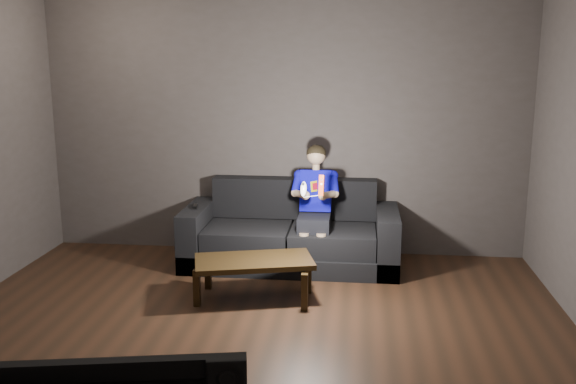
# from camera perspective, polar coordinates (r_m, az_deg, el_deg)

# --- Properties ---
(floor) EXTENTS (5.00, 5.00, 0.00)m
(floor) POSITION_cam_1_polar(r_m,az_deg,el_deg) (4.66, -4.06, -14.36)
(floor) COLOR black
(floor) RESTS_ON ground
(back_wall) EXTENTS (5.00, 0.04, 2.70)m
(back_wall) POSITION_cam_1_polar(r_m,az_deg,el_deg) (6.68, -0.39, 5.96)
(back_wall) COLOR #3E3937
(back_wall) RESTS_ON ground
(front_wall) EXTENTS (5.00, 0.04, 2.70)m
(front_wall) POSITION_cam_1_polar(r_m,az_deg,el_deg) (1.92, -18.41, -11.04)
(front_wall) COLOR #3E3937
(front_wall) RESTS_ON ground
(sofa) EXTENTS (2.11, 0.91, 0.82)m
(sofa) POSITION_cam_1_polar(r_m,az_deg,el_deg) (6.44, 0.28, -4.13)
(sofa) COLOR black
(sofa) RESTS_ON floor
(child) EXTENTS (0.46, 0.56, 1.13)m
(child) POSITION_cam_1_polar(r_m,az_deg,el_deg) (6.26, 2.42, -0.46)
(child) COLOR black
(child) RESTS_ON sofa
(wii_remote_red) EXTENTS (0.05, 0.08, 0.19)m
(wii_remote_red) POSITION_cam_1_polar(r_m,az_deg,el_deg) (5.78, 3.00, 0.60)
(wii_remote_red) COLOR #CC4119
(wii_remote_red) RESTS_ON child
(nunchuk_white) EXTENTS (0.07, 0.09, 0.15)m
(nunchuk_white) POSITION_cam_1_polar(r_m,az_deg,el_deg) (5.80, 1.39, 0.27)
(nunchuk_white) COLOR white
(nunchuk_white) RESTS_ON child
(wii_remote_black) EXTENTS (0.06, 0.15, 0.03)m
(wii_remote_black) POSITION_cam_1_polar(r_m,az_deg,el_deg) (6.45, -8.23, -1.26)
(wii_remote_black) COLOR black
(wii_remote_black) RESTS_ON sofa
(coffee_table) EXTENTS (1.09, 0.74, 0.36)m
(coffee_table) POSITION_cam_1_polar(r_m,az_deg,el_deg) (5.53, -3.05, -6.44)
(coffee_table) COLOR black
(coffee_table) RESTS_ON floor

